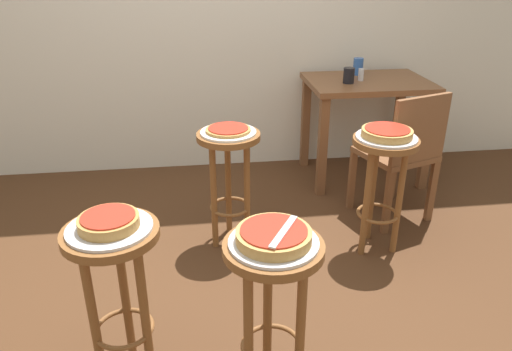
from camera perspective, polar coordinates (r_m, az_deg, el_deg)
The scene contains 19 objects.
ground_plane at distance 2.66m, azimuth -3.08°, elevation -12.37°, with size 6.00×6.00×0.00m, color #4C2D19.
stool_foreground at distance 1.80m, azimuth 1.97°, elevation -13.03°, with size 0.36×0.36×0.69m.
serving_plate_foreground at distance 1.69m, azimuth 2.06°, elevation -7.83°, with size 0.31×0.31×0.01m, color silver.
pizza_foreground at distance 1.68m, azimuth 2.08°, elevation -7.01°, with size 0.26×0.26×0.05m.
stool_middle at distance 1.95m, azimuth -16.01°, elevation -10.82°, with size 0.36×0.36×0.69m.
serving_plate_middle at distance 1.85m, azimuth -16.71°, elevation -5.90°, with size 0.31×0.31×0.01m, color silver.
pizza_middle at distance 1.84m, azimuth -16.81°, elevation -5.14°, with size 0.22×0.22×0.05m.
stool_leftside at distance 2.79m, azimuth 14.53°, elevation 0.58°, with size 0.36×0.36×0.69m.
serving_plate_leftside at distance 2.72m, azimuth 14.96°, elevation 4.31°, with size 0.33×0.33×0.01m, color silver.
pizza_leftside at distance 2.71m, azimuth 15.03°, elevation 4.88°, with size 0.27×0.27×0.05m.
stool_rear at distance 2.78m, azimuth -3.16°, elevation 1.30°, with size 0.36×0.36×0.69m.
serving_plate_rear at distance 2.71m, azimuth -3.25°, elevation 5.06°, with size 0.31×0.31×0.01m, color white.
pizza_rear at distance 2.70m, azimuth -3.26°, elevation 5.38°, with size 0.25×0.25×0.02m.
dining_table at distance 3.71m, azimuth 12.74°, elevation 8.70°, with size 0.87×0.63×0.76m.
cup_near_edge at distance 3.55m, azimuth 10.77°, elevation 11.38°, with size 0.08×0.08×0.11m, color black.
cup_far_edge at distance 3.81m, azimuth 11.81°, elevation 12.34°, with size 0.07×0.07×0.12m, color #3360B2.
condiment_shaker at distance 3.64m, azimuth 12.14°, elevation 11.42°, with size 0.04×0.04×0.09m, color white.
wooden_chair at distance 3.17m, azimuth 16.74°, elevation 2.63°, with size 0.51×0.51×0.85m.
pizza_server_knife at distance 1.65m, azimuth 3.24°, elevation -6.51°, with size 0.22×0.02×0.01m, color silver.
Camera 1 is at (-0.14, -2.12, 1.60)m, focal length 34.31 mm.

